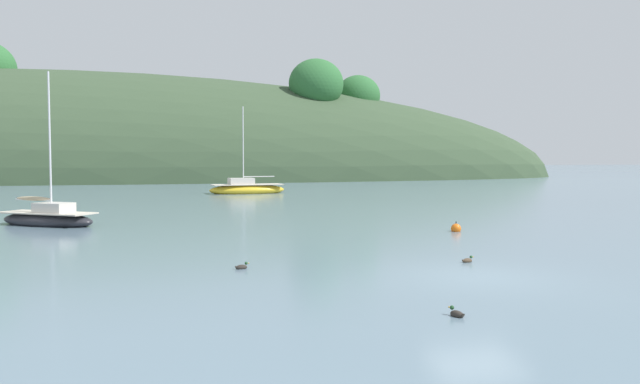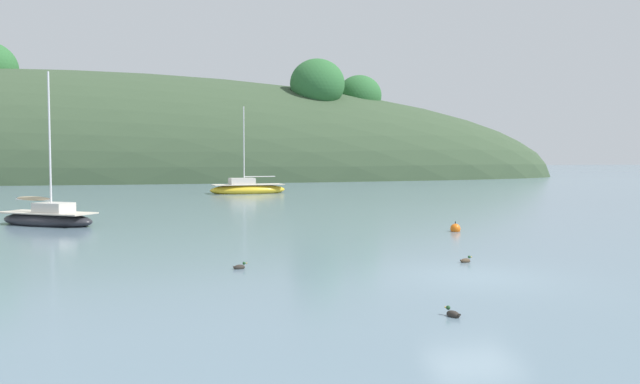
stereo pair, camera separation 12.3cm
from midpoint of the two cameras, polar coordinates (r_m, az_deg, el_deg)
The scene contains 8 objects.
ground_plane at distance 18.04m, azimuth 13.54°, elevation -7.29°, with size 400.00×400.00×0.00m, color slate.
far_shoreline_hill at distance 95.65m, azimuth -22.59°, elevation 1.06°, with size 150.00×36.00×33.48m.
sailboat_red_portside at distance 32.88m, azimuth -23.12°, elevation -2.15°, with size 5.22×4.22×7.38m.
sailboat_orange_cutter at distance 56.52m, azimuth -6.60°, elevation 0.28°, with size 6.91×3.12×7.82m.
mooring_buoy_channel at distance 28.41m, azimuth 11.87°, elevation -3.20°, with size 0.44×0.44×0.54m.
duck_lead at distance 18.80m, azimuth -7.16°, elevation -6.64°, with size 0.42×0.25×0.24m.
duck_straggler at distance 20.30m, azimuth 12.80°, elevation -5.96°, with size 0.42×0.25×0.24m.
duck_trailing at distance 13.53m, azimuth 11.80°, elevation -10.56°, with size 0.29×0.42×0.24m.
Camera 1 is at (-7.82, -15.95, 3.26)m, focal length 36.01 mm.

